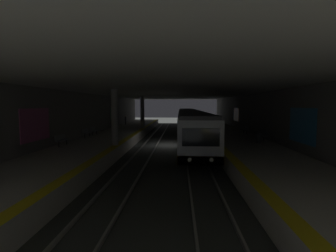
# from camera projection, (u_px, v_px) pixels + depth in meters

# --- Properties ---
(ground_plane) EXTENTS (120.00, 120.00, 0.00)m
(ground_plane) POSITION_uv_depth(u_px,v_px,m) (171.00, 145.00, 27.31)
(ground_plane) COLOR #383A38
(track_left) EXTENTS (60.00, 1.53, 0.16)m
(track_left) POSITION_uv_depth(u_px,v_px,m) (191.00, 145.00, 27.20)
(track_left) COLOR gray
(track_left) RESTS_ON ground
(track_right) EXTENTS (60.00, 1.53, 0.16)m
(track_right) POSITION_uv_depth(u_px,v_px,m) (151.00, 144.00, 27.40)
(track_right) COLOR gray
(track_right) RESTS_ON ground
(platform_left) EXTENTS (60.00, 5.30, 1.06)m
(platform_left) POSITION_uv_depth(u_px,v_px,m) (232.00, 141.00, 26.96)
(platform_left) COLOR beige
(platform_left) RESTS_ON ground
(platform_right) EXTENTS (60.00, 5.30, 1.06)m
(platform_right) POSITION_uv_depth(u_px,v_px,m) (111.00, 140.00, 27.56)
(platform_right) COLOR beige
(platform_right) RESTS_ON ground
(wall_left) EXTENTS (60.00, 0.56, 5.60)m
(wall_left) POSITION_uv_depth(u_px,v_px,m) (260.00, 120.00, 26.63)
(wall_left) COLOR slate
(wall_left) RESTS_ON ground
(wall_right) EXTENTS (60.00, 0.56, 5.60)m
(wall_right) POSITION_uv_depth(u_px,v_px,m) (84.00, 119.00, 27.51)
(wall_right) COLOR slate
(wall_right) RESTS_ON ground
(ceiling_slab) EXTENTS (60.00, 19.40, 0.40)m
(ceiling_slab) POSITION_uv_depth(u_px,v_px,m) (171.00, 91.00, 26.83)
(ceiling_slab) COLOR beige
(ceiling_slab) RESTS_ON wall_left
(pillar_near) EXTENTS (0.56, 0.56, 4.55)m
(pillar_near) POSITION_uv_depth(u_px,v_px,m) (115.00, 117.00, 20.52)
(pillar_near) COLOR gray
(pillar_near) RESTS_ON platform_right
(pillar_far) EXTENTS (0.56, 0.56, 4.55)m
(pillar_far) POSITION_uv_depth(u_px,v_px,m) (142.00, 112.00, 35.77)
(pillar_far) COLOR gray
(pillar_far) RESTS_ON platform_right
(metro_train) EXTENTS (35.74, 2.83, 3.49)m
(metro_train) POSITION_uv_depth(u_px,v_px,m) (189.00, 123.00, 32.83)
(metro_train) COLOR #B7BCC6
(metro_train) RESTS_ON track_left
(bench_left_near) EXTENTS (1.70, 0.47, 0.86)m
(bench_left_near) POSITION_uv_depth(u_px,v_px,m) (262.00, 135.00, 23.27)
(bench_left_near) COLOR #262628
(bench_left_near) RESTS_ON platform_left
(bench_left_mid) EXTENTS (1.70, 0.47, 0.86)m
(bench_left_mid) POSITION_uv_depth(u_px,v_px,m) (246.00, 129.00, 28.88)
(bench_left_mid) COLOR #262628
(bench_left_mid) RESTS_ON platform_left
(bench_right_near) EXTENTS (1.70, 0.47, 0.86)m
(bench_right_near) POSITION_uv_depth(u_px,v_px,m) (62.00, 139.00, 20.28)
(bench_right_near) COLOR #262628
(bench_right_near) RESTS_ON platform_right
(bench_right_mid) EXTENTS (1.70, 0.47, 0.86)m
(bench_right_mid) POSITION_uv_depth(u_px,v_px,m) (86.00, 132.00, 25.63)
(bench_right_mid) COLOR #262628
(bench_right_mid) RESTS_ON platform_right
(bench_right_far) EXTENTS (1.70, 0.47, 0.86)m
(bench_right_far) POSITION_uv_depth(u_px,v_px,m) (94.00, 130.00, 27.86)
(bench_right_far) COLOR #262628
(bench_right_far) RESTS_ON platform_right
(person_waiting_near) EXTENTS (0.60, 0.22, 1.53)m
(person_waiting_near) POSITION_uv_depth(u_px,v_px,m) (126.00, 120.00, 42.15)
(person_waiting_near) COLOR #282828
(person_waiting_near) RESTS_ON platform_right
(person_walking_mid) EXTENTS (0.60, 0.24, 1.74)m
(person_walking_mid) POSITION_uv_depth(u_px,v_px,m) (116.00, 121.00, 36.19)
(person_walking_mid) COLOR #303030
(person_walking_mid) RESTS_ON platform_right
(person_standing_far) EXTENTS (0.60, 0.22, 1.63)m
(person_standing_far) POSITION_uv_depth(u_px,v_px,m) (113.00, 124.00, 32.27)
(person_standing_far) COLOR #282828
(person_standing_far) RESTS_ON platform_right
(backpack_on_floor) EXTENTS (0.30, 0.20, 0.40)m
(backpack_on_floor) POSITION_uv_depth(u_px,v_px,m) (117.00, 131.00, 29.75)
(backpack_on_floor) COLOR black
(backpack_on_floor) RESTS_ON platform_right
(trash_bin) EXTENTS (0.44, 0.44, 0.85)m
(trash_bin) POSITION_uv_depth(u_px,v_px,m) (259.00, 138.00, 21.87)
(trash_bin) COLOR #595B5E
(trash_bin) RESTS_ON platform_left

